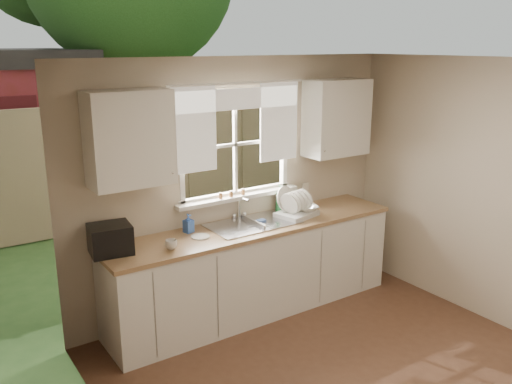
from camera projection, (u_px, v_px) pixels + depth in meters
room_walls at (394, 248)px, 3.77m from camera, size 3.62×4.02×2.50m
ceiling at (399, 62)px, 3.48m from camera, size 3.60×4.00×0.02m
window at (236, 161)px, 5.35m from camera, size 1.38×0.16×1.06m
curtains at (239, 117)px, 5.19m from camera, size 1.50×0.03×0.81m
base_cabinets at (254, 270)px, 5.38m from camera, size 3.00×0.62×0.87m
countertop at (254, 227)px, 5.26m from camera, size 3.04×0.65×0.04m
upper_cabinet_left at (130, 138)px, 4.50m from camera, size 0.70×0.33×0.80m
upper_cabinet_right at (337, 118)px, 5.73m from camera, size 0.70×0.33×0.80m
wall_outlet at (305, 188)px, 5.92m from camera, size 0.08×0.01×0.12m
sill_jars at (232, 194)px, 5.34m from camera, size 0.30×0.04×0.06m
sink at (252, 231)px, 5.29m from camera, size 0.88×0.52×0.40m
dish_rack at (296, 208)px, 5.49m from camera, size 0.46×0.38×0.30m
bowl at (307, 208)px, 5.52m from camera, size 0.26×0.26×0.05m
soap_bottle_a at (281, 199)px, 5.62m from camera, size 0.13×0.13×0.29m
soap_bottle_b at (188, 223)px, 5.03m from camera, size 0.10×0.10×0.18m
soap_bottle_c at (119, 236)px, 4.69m from camera, size 0.17×0.17×0.18m
saucer at (200, 237)px, 4.92m from camera, size 0.17×0.17×0.01m
cup at (171, 245)px, 4.63m from camera, size 0.13×0.13×0.08m
black_appliance at (110, 239)px, 4.52m from camera, size 0.38×0.34×0.25m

